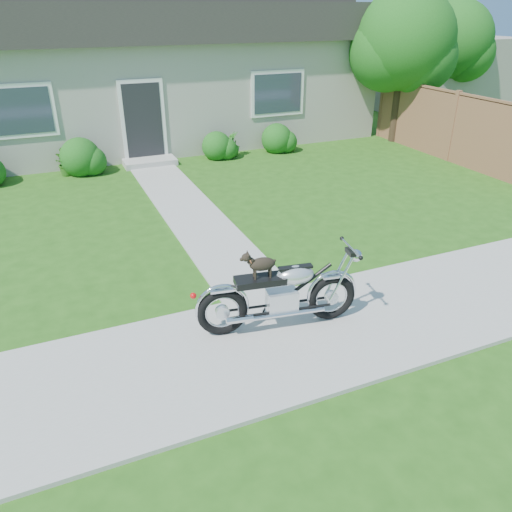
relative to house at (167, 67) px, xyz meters
The scene contains 11 objects.
ground 12.19m from the house, 89.99° to the right, with size 80.00×80.00×0.00m, color #235114.
sidewalk 12.18m from the house, 89.99° to the right, with size 24.00×2.20×0.04m, color #9E9B93.
walkway 7.47m from the house, 102.09° to the right, with size 1.20×8.00×0.03m, color #9E9B93.
house is the anchor object (origin of this frame).
fence 8.96m from the house, 44.74° to the right, with size 0.12×6.62×1.90m.
tree_near 7.50m from the house, 31.02° to the right, with size 2.93×2.92×4.47m.
tree_far 10.44m from the house, ahead, with size 2.76×2.73×4.18m.
shrub_row 4.49m from the house, 122.32° to the right, with size 8.91×1.02×1.02m.
potted_plant_left 5.36m from the house, 136.89° to the right, with size 0.58×0.51×0.65m, color #2B5F19.
potted_plant_right 3.99m from the house, 75.31° to the right, with size 0.39×0.39×0.70m, color #25661C.
motorcycle_with_dog 11.96m from the house, 97.61° to the right, with size 2.21×0.68×1.14m.
Camera 1 is at (-4.09, -4.77, 3.91)m, focal length 35.00 mm.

